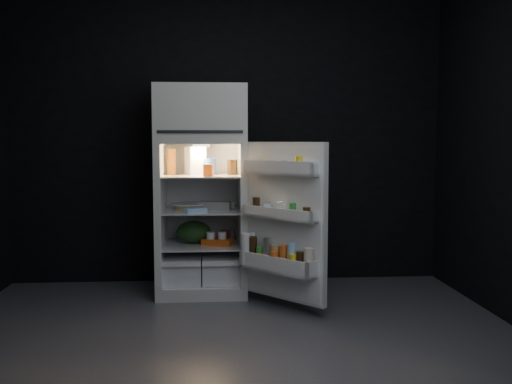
{
  "coord_description": "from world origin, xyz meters",
  "views": [
    {
      "loc": [
        -0.11,
        -3.63,
        1.32
      ],
      "look_at": [
        0.22,
        1.0,
        0.9
      ],
      "focal_mm": 40.0,
      "sensor_mm": 36.0,
      "label": 1
    }
  ],
  "objects": [
    {
      "name": "jam_jar",
      "position": [
        0.03,
        1.28,
        1.09
      ],
      "size": [
        0.11,
        0.11,
        0.13
      ],
      "primitive_type": "cylinder",
      "rotation": [
        0.0,
        0.0,
        -0.23
      ],
      "color": "black",
      "rests_on": "refrigerator"
    },
    {
      "name": "wrapped_pkg",
      "position": [
        -0.0,
        1.39,
        0.75
      ],
      "size": [
        0.11,
        0.09,
        0.05
      ],
      "primitive_type": "cube",
      "rotation": [
        0.0,
        0.0,
        -0.01
      ],
      "color": "beige",
      "rests_on": "refrigerator"
    },
    {
      "name": "small_can_red",
      "position": [
        -0.04,
        1.45,
        0.47
      ],
      "size": [
        0.08,
        0.08,
        0.09
      ],
      "primitive_type": "cylinder",
      "rotation": [
        0.0,
        0.0,
        -0.28
      ],
      "color": "#D34F12",
      "rests_on": "refrigerator"
    },
    {
      "name": "flat_package",
      "position": [
        -0.28,
        1.05,
        0.75
      ],
      "size": [
        0.2,
        0.15,
        0.04
      ],
      "primitive_type": "cube",
      "rotation": [
        0.0,
        0.0,
        0.43
      ],
      "color": "#94C0E5",
      "rests_on": "refrigerator"
    },
    {
      "name": "mayo_jar",
      "position": [
        -0.16,
        1.31,
        1.1
      ],
      "size": [
        0.14,
        0.14,
        0.14
      ],
      "primitive_type": "cylinder",
      "rotation": [
        0.0,
        0.0,
        -0.25
      ],
      "color": "#2151B3",
      "rests_on": "refrigerator"
    },
    {
      "name": "produce_bag",
      "position": [
        -0.31,
        1.32,
        0.52
      ],
      "size": [
        0.34,
        0.3,
        0.2
      ],
      "primitive_type": "ellipsoid",
      "rotation": [
        0.0,
        0.0,
        -0.16
      ],
      "color": "#193815",
      "rests_on": "refrigerator"
    },
    {
      "name": "wall_front",
      "position": [
        0.0,
        -1.7,
        1.35
      ],
      "size": [
        4.0,
        0.0,
        2.7
      ],
      "primitive_type": "cube",
      "color": "black",
      "rests_on": "ground"
    },
    {
      "name": "egg_carton",
      "position": [
        -0.12,
        1.26,
        0.76
      ],
      "size": [
        0.29,
        0.16,
        0.07
      ],
      "primitive_type": "cube",
      "rotation": [
        0.0,
        0.0,
        -0.2
      ],
      "color": "gray",
      "rests_on": "refrigerator"
    },
    {
      "name": "small_carton",
      "position": [
        -0.17,
        1.09,
        1.08
      ],
      "size": [
        0.09,
        0.08,
        0.1
      ],
      "primitive_type": "cube",
      "rotation": [
        0.0,
        0.0,
        -0.36
      ],
      "color": "#DC5D19",
      "rests_on": "refrigerator"
    },
    {
      "name": "floor",
      "position": [
        0.0,
        0.0,
        0.0
      ],
      "size": [
        4.0,
        3.4,
        0.0
      ],
      "primitive_type": "cube",
      "color": "#55555B",
      "rests_on": "ground"
    },
    {
      "name": "yogurt_tray",
      "position": [
        -0.1,
        1.22,
        0.45
      ],
      "size": [
        0.28,
        0.21,
        0.05
      ],
      "primitive_type": "cube",
      "rotation": [
        0.0,
        0.0,
        -0.34
      ],
      "color": "#D34F12",
      "rests_on": "refrigerator"
    },
    {
      "name": "refrigerator",
      "position": [
        -0.23,
        1.32,
        0.96
      ],
      "size": [
        0.76,
        0.71,
        1.78
      ],
      "color": "silver",
      "rests_on": "ground"
    },
    {
      "name": "fridge_door",
      "position": [
        0.4,
        0.67,
        0.68
      ],
      "size": [
        0.63,
        0.66,
        1.22
      ],
      "color": "silver",
      "rests_on": "ground"
    },
    {
      "name": "pie",
      "position": [
        -0.34,
        1.32,
        0.75
      ],
      "size": [
        0.33,
        0.33,
        0.04
      ],
      "primitive_type": "cylinder",
      "rotation": [
        0.0,
        0.0,
        -0.29
      ],
      "color": "tan",
      "rests_on": "refrigerator"
    },
    {
      "name": "amber_bottle",
      "position": [
        -0.49,
        1.33,
        1.14
      ],
      "size": [
        0.09,
        0.09,
        0.22
      ],
      "primitive_type": "cylinder",
      "rotation": [
        0.0,
        0.0,
        0.17
      ],
      "color": "#AF631C",
      "rests_on": "refrigerator"
    },
    {
      "name": "small_can_silver",
      "position": [
        0.03,
        1.46,
        0.47
      ],
      "size": [
        0.08,
        0.08,
        0.09
      ],
      "primitive_type": "cylinder",
      "rotation": [
        0.0,
        0.0,
        0.25
      ],
      "color": "silver",
      "rests_on": "refrigerator"
    },
    {
      "name": "wall_back",
      "position": [
        0.0,
        1.7,
        1.35
      ],
      "size": [
        4.0,
        0.0,
        2.7
      ],
      "primitive_type": "cube",
      "color": "black",
      "rests_on": "ground"
    },
    {
      "name": "milk_jug",
      "position": [
        -0.29,
        1.33,
        1.15
      ],
      "size": [
        0.19,
        0.19,
        0.24
      ],
      "primitive_type": "cube",
      "rotation": [
        0.0,
        0.0,
        0.43
      ],
      "color": "white",
      "rests_on": "refrigerator"
    }
  ]
}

